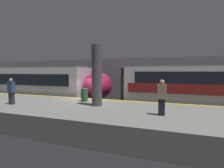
# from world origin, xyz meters

# --- Properties ---
(ground_plane) EXTENTS (120.00, 120.00, 0.00)m
(ground_plane) POSITION_xyz_m (0.00, 0.00, 0.00)
(ground_plane) COLOR black
(platform) EXTENTS (40.00, 5.33, 1.11)m
(platform) POSITION_xyz_m (0.00, -2.66, 0.55)
(platform) COLOR slate
(platform) RESTS_ON ground
(station_rear_barrier) EXTENTS (50.00, 0.15, 4.38)m
(station_rear_barrier) POSITION_xyz_m (0.00, 6.22, 2.19)
(station_rear_barrier) COLOR #939399
(station_rear_barrier) RESTS_ON ground
(support_pillar_near) EXTENTS (0.58, 0.58, 3.46)m
(support_pillar_near) POSITION_xyz_m (1.69, -2.23, 2.83)
(support_pillar_near) COLOR #47474C
(support_pillar_near) RESTS_ON platform
(train_modern) EXTENTS (21.14, 3.05, 3.54)m
(train_modern) POSITION_xyz_m (-10.06, 2.28, 1.81)
(train_modern) COLOR black
(train_modern) RESTS_ON ground
(person_waiting) EXTENTS (0.38, 0.24, 1.54)m
(person_waiting) POSITION_xyz_m (-3.23, -3.63, 1.90)
(person_waiting) COLOR #2D2D38
(person_waiting) RESTS_ON platform
(person_walking) EXTENTS (0.38, 0.24, 1.60)m
(person_walking) POSITION_xyz_m (5.34, -3.26, 1.94)
(person_walking) COLOR black
(person_walking) RESTS_ON platform
(trash_bin) EXTENTS (0.44, 0.44, 0.85)m
(trash_bin) POSITION_xyz_m (0.31, -1.20, 1.52)
(trash_bin) COLOR #2D5B38
(trash_bin) RESTS_ON platform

